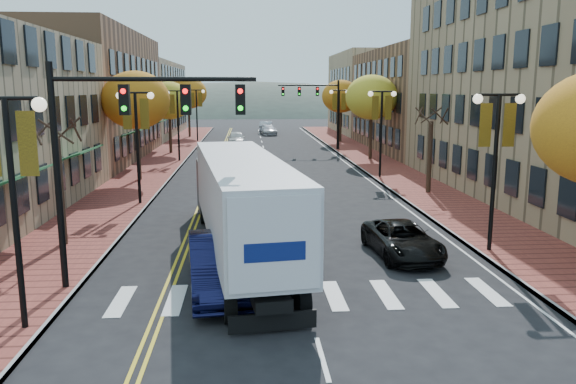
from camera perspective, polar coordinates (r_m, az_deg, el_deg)
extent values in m
plane|color=black|center=(15.52, 2.51, -13.21)|extent=(200.00, 200.00, 0.00)
cube|color=brown|center=(47.58, -12.97, 2.81)|extent=(4.00, 85.00, 0.15)
cube|color=brown|center=(48.21, 8.71, 3.06)|extent=(4.00, 85.00, 0.15)
cube|color=brown|center=(52.40, -21.42, 9.01)|extent=(12.00, 24.00, 11.00)
cube|color=#9E8966|center=(76.66, -15.87, 9.02)|extent=(12.00, 26.00, 9.50)
cube|color=brown|center=(59.64, 15.84, 8.95)|extent=(15.00, 24.00, 10.00)
cube|color=#9E8966|center=(80.67, 10.50, 9.83)|extent=(15.00, 20.00, 11.00)
cylinder|color=#382619|center=(23.62, -22.11, 0.01)|extent=(0.28, 0.28, 4.20)
cylinder|color=#382619|center=(38.97, -15.00, 4.81)|extent=(0.28, 0.28, 4.90)
ellipsoid|color=orange|center=(38.81, -15.20, 9.01)|extent=(4.48, 4.48, 3.81)
cylinder|color=#382619|center=(54.73, -11.89, 6.31)|extent=(0.28, 0.28, 4.55)
ellipsoid|color=yellow|center=(54.61, -11.99, 9.08)|extent=(4.16, 4.16, 3.54)
cylinder|color=#382619|center=(72.56, -10.01, 7.55)|extent=(0.28, 0.28, 5.04)
ellipsoid|color=orange|center=(72.48, -10.09, 9.88)|extent=(4.61, 4.61, 3.92)
cylinder|color=#382619|center=(34.07, 14.19, 3.48)|extent=(0.28, 0.28, 4.20)
cylinder|color=#382619|center=(49.41, 8.40, 6.19)|extent=(0.28, 0.28, 4.90)
ellipsoid|color=yellow|center=(49.28, 8.49, 9.51)|extent=(4.48, 4.48, 3.81)
cylinder|color=#382619|center=(65.09, 5.35, 7.22)|extent=(0.28, 0.28, 4.76)
ellipsoid|color=orange|center=(65.00, 5.39, 9.66)|extent=(4.35, 4.35, 3.70)
cylinder|color=black|center=(15.60, -25.95, -2.56)|extent=(0.16, 0.16, 6.00)
cylinder|color=black|center=(15.26, -26.86, 8.49)|extent=(1.60, 0.10, 0.10)
sphere|color=#FFF2CC|center=(14.97, -23.96, 8.12)|extent=(0.36, 0.36, 0.36)
cube|color=#A88416|center=(15.15, -24.94, 4.46)|extent=(0.45, 0.03, 1.60)
cylinder|color=black|center=(30.83, -15.03, 4.13)|extent=(0.16, 0.16, 6.00)
cylinder|color=black|center=(30.66, -15.30, 9.71)|extent=(1.60, 0.10, 0.10)
sphere|color=#FFF2CC|center=(30.82, -16.77, 9.36)|extent=(0.36, 0.36, 0.36)
sphere|color=#FFF2CC|center=(30.52, -13.79, 9.49)|extent=(0.36, 0.36, 0.36)
cube|color=#A88416|center=(30.78, -16.03, 7.62)|extent=(0.45, 0.03, 1.60)
cube|color=#A88416|center=(30.61, -14.37, 7.69)|extent=(0.45, 0.03, 1.60)
cylinder|color=black|center=(48.56, -11.08, 6.51)|extent=(0.16, 0.16, 6.00)
cylinder|color=black|center=(48.46, -11.21, 10.05)|extent=(1.60, 0.10, 0.10)
sphere|color=#FFF2CC|center=(48.56, -12.16, 9.84)|extent=(0.36, 0.36, 0.36)
sphere|color=#FFF2CC|center=(48.37, -10.25, 9.90)|extent=(0.36, 0.36, 0.36)
cube|color=#A88416|center=(48.53, -11.70, 8.73)|extent=(0.45, 0.03, 1.60)
cube|color=#A88416|center=(48.42, -10.63, 8.77)|extent=(0.45, 0.03, 1.60)
cylinder|color=black|center=(66.44, -9.24, 7.60)|extent=(0.16, 0.16, 6.00)
cylinder|color=black|center=(66.36, -9.32, 10.19)|extent=(1.60, 0.10, 0.10)
sphere|color=#FFF2CC|center=(66.44, -10.01, 10.04)|extent=(0.36, 0.36, 0.36)
sphere|color=#FFF2CC|center=(66.30, -8.62, 10.08)|extent=(0.36, 0.36, 0.36)
cube|color=#A88416|center=(66.41, -9.68, 9.23)|extent=(0.45, 0.03, 1.60)
cube|color=#A88416|center=(66.34, -8.90, 9.25)|extent=(0.45, 0.03, 1.60)
cylinder|color=black|center=(22.34, 20.19, 1.53)|extent=(0.16, 0.16, 6.00)
cylinder|color=black|center=(22.10, 20.69, 9.23)|extent=(1.60, 0.10, 0.10)
sphere|color=#FFF2CC|center=(21.79, 18.73, 8.95)|extent=(0.36, 0.36, 0.36)
sphere|color=#FFF2CC|center=(22.45, 22.54, 8.73)|extent=(0.36, 0.36, 0.36)
cube|color=#A88416|center=(21.96, 19.43, 6.43)|extent=(0.45, 0.03, 1.60)
cube|color=#A88416|center=(22.33, 21.56, 6.35)|extent=(0.45, 0.03, 1.60)
cylinder|color=black|center=(39.33, 9.42, 5.66)|extent=(0.16, 0.16, 6.00)
cylinder|color=black|center=(39.20, 9.56, 10.03)|extent=(1.60, 0.10, 0.10)
sphere|color=#FFF2CC|center=(39.02, 8.39, 9.84)|extent=(0.36, 0.36, 0.36)
sphere|color=#FFF2CC|center=(39.39, 10.70, 9.78)|extent=(0.36, 0.36, 0.36)
cube|color=#A88416|center=(39.12, 8.86, 8.44)|extent=(0.45, 0.03, 1.60)
cube|color=#A88416|center=(39.33, 10.15, 8.41)|extent=(0.45, 0.03, 1.60)
cylinder|color=black|center=(56.94, 5.19, 7.23)|extent=(0.16, 0.16, 6.00)
cylinder|color=black|center=(56.85, 5.24, 10.25)|extent=(1.60, 0.10, 0.10)
sphere|color=#FFF2CC|center=(56.73, 4.42, 10.11)|extent=(0.36, 0.36, 0.36)
sphere|color=#FFF2CC|center=(56.99, 6.04, 10.08)|extent=(0.36, 0.36, 0.36)
cube|color=#A88416|center=(56.80, 4.76, 9.14)|extent=(0.45, 0.03, 1.60)
cube|color=#A88416|center=(56.94, 5.67, 9.13)|extent=(0.45, 0.03, 1.60)
cylinder|color=black|center=(18.24, -22.35, 1.08)|extent=(0.20, 0.20, 7.00)
cylinder|color=black|center=(17.32, -13.42, 11.09)|extent=(6.00, 0.14, 0.14)
cube|color=black|center=(17.49, -16.28, 8.99)|extent=(0.30, 0.25, 0.90)
sphere|color=#FF0C0C|center=(17.35, -16.42, 9.80)|extent=(0.16, 0.16, 0.16)
cube|color=black|center=(17.20, -10.33, 9.21)|extent=(0.30, 0.25, 0.90)
sphere|color=#FF0C0C|center=(17.06, -10.41, 10.04)|extent=(0.16, 0.16, 0.16)
cube|color=black|center=(17.11, -4.86, 9.34)|extent=(0.30, 0.25, 0.90)
sphere|color=#FF0C0C|center=(16.97, -4.88, 10.17)|extent=(0.16, 0.16, 0.16)
cylinder|color=black|center=(56.90, 5.09, 7.73)|extent=(0.20, 0.20, 7.00)
cylinder|color=black|center=(56.43, 2.08, 10.79)|extent=(6.00, 0.14, 0.14)
cube|color=black|center=(56.54, 3.00, 10.17)|extent=(0.30, 0.25, 0.90)
sphere|color=#FF0C0C|center=(56.40, 3.02, 10.42)|extent=(0.16, 0.16, 0.16)
cube|color=black|center=(56.34, 1.15, 10.18)|extent=(0.30, 0.25, 0.90)
sphere|color=#FF0C0C|center=(56.20, 1.17, 10.44)|extent=(0.16, 0.16, 0.16)
cube|color=black|center=(56.22, -0.52, 10.18)|extent=(0.30, 0.25, 0.90)
sphere|color=#FF0C0C|center=(56.08, -0.51, 10.44)|extent=(0.16, 0.16, 0.16)
cube|color=black|center=(20.17, -4.57, -5.11)|extent=(2.60, 12.49, 0.34)
cube|color=silver|center=(19.79, -4.64, -0.43)|extent=(4.13, 12.70, 2.69)
cube|color=black|center=(27.46, -6.62, 0.69)|extent=(2.76, 3.17, 2.40)
cylinder|color=black|center=(15.47, -5.95, -11.40)|extent=(0.46, 1.00, 0.96)
cylinder|color=black|center=(15.78, 1.48, -10.90)|extent=(0.46, 1.00, 0.96)
cylinder|color=black|center=(16.54, -6.37, -9.93)|extent=(0.46, 1.00, 0.96)
cylinder|color=black|center=(16.83, 0.57, -9.50)|extent=(0.46, 1.00, 0.96)
cylinder|color=black|center=(26.48, -8.52, -2.16)|extent=(0.46, 1.00, 0.96)
cylinder|color=black|center=(26.66, -4.19, -1.98)|extent=(0.46, 1.00, 0.96)
cylinder|color=black|center=(28.54, -8.77, -1.24)|extent=(0.46, 1.00, 0.96)
cylinder|color=black|center=(28.71, -4.75, -1.09)|extent=(0.46, 1.00, 0.96)
imported|color=black|center=(17.62, -6.91, -7.27)|extent=(2.50, 5.53, 1.76)
imported|color=black|center=(21.56, 11.53, -4.76)|extent=(2.46, 4.74, 1.28)
imported|color=beige|center=(62.04, -5.29, 5.44)|extent=(2.03, 4.64, 1.56)
imported|color=#BAB9C1|center=(75.89, -1.99, 6.32)|extent=(2.34, 4.79, 1.34)
imported|color=#B5B5BE|center=(79.93, -2.23, 6.63)|extent=(2.18, 5.05, 1.62)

